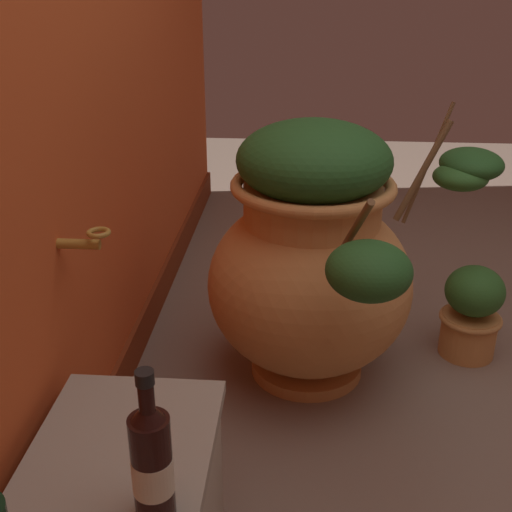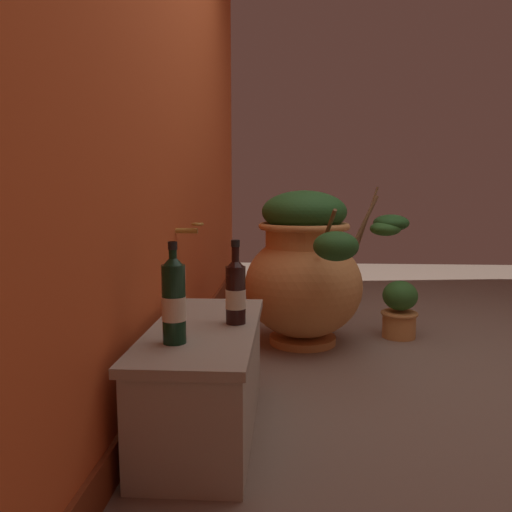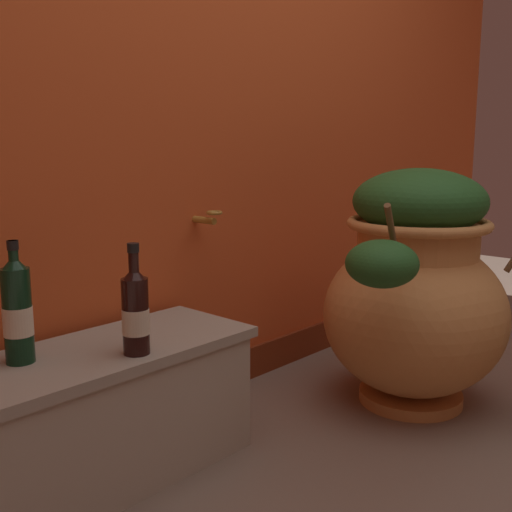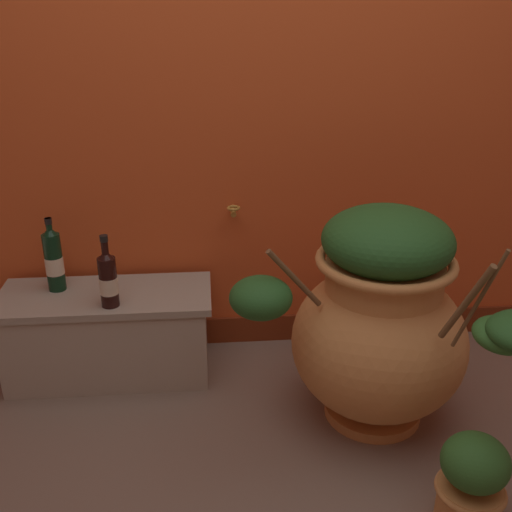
{
  "view_description": "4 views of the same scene",
  "coord_description": "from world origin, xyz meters",
  "px_view_note": "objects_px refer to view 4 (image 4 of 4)",
  "views": [
    {
      "loc": [
        -1.44,
        0.54,
        1.27
      ],
      "look_at": [
        -0.01,
        0.65,
        0.61
      ],
      "focal_mm": 45.32,
      "sensor_mm": 36.0,
      "label": 1
    },
    {
      "loc": [
        -2.35,
        0.59,
        0.86
      ],
      "look_at": [
        -0.23,
        0.73,
        0.58
      ],
      "focal_mm": 35.4,
      "sensor_mm": 36.0,
      "label": 2
    },
    {
      "loc": [
        -1.57,
        -0.53,
        0.94
      ],
      "look_at": [
        -0.19,
        0.73,
        0.6
      ],
      "focal_mm": 43.77,
      "sensor_mm": 36.0,
      "label": 3
    },
    {
      "loc": [
        -0.21,
        -1.39,
        1.51
      ],
      "look_at": [
        -0.04,
        0.7,
        0.61
      ],
      "focal_mm": 42.37,
      "sensor_mm": 36.0,
      "label": 4
    }
  ],
  "objects_px": {
    "terracotta_urn": "(380,322)",
    "wine_bottle_left": "(108,278)",
    "wine_bottle_middle": "(54,259)",
    "potted_shrub": "(472,483)"
  },
  "relations": [
    {
      "from": "wine_bottle_middle",
      "to": "potted_shrub",
      "type": "bearing_deg",
      "value": -35.51
    },
    {
      "from": "terracotta_urn",
      "to": "wine_bottle_left",
      "type": "xyz_separation_m",
      "value": [
        -1.01,
        0.28,
        0.09
      ]
    },
    {
      "from": "wine_bottle_left",
      "to": "wine_bottle_middle",
      "type": "relative_size",
      "value": 0.94
    },
    {
      "from": "wine_bottle_left",
      "to": "potted_shrub",
      "type": "relative_size",
      "value": 0.9
    },
    {
      "from": "terracotta_urn",
      "to": "potted_shrub",
      "type": "distance_m",
      "value": 0.62
    },
    {
      "from": "terracotta_urn",
      "to": "wine_bottle_left",
      "type": "bearing_deg",
      "value": 164.34
    },
    {
      "from": "terracotta_urn",
      "to": "wine_bottle_middle",
      "type": "bearing_deg",
      "value": 160.26
    },
    {
      "from": "wine_bottle_left",
      "to": "terracotta_urn",
      "type": "bearing_deg",
      "value": -15.66
    },
    {
      "from": "wine_bottle_left",
      "to": "wine_bottle_middle",
      "type": "height_order",
      "value": "wine_bottle_middle"
    },
    {
      "from": "wine_bottle_left",
      "to": "potted_shrub",
      "type": "height_order",
      "value": "wine_bottle_left"
    }
  ]
}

